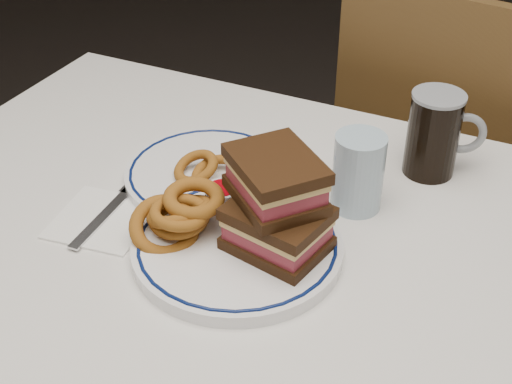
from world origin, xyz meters
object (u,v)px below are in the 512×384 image
at_px(main_plate, 237,246).
at_px(beer_mug, 435,133).
at_px(far_plate, 209,174).
at_px(chair_far, 441,160).
at_px(reuben_sandwich, 277,204).

distance_m(main_plate, beer_mug, 0.39).
relative_size(main_plate, far_plate, 1.10).
bearing_deg(far_plate, chair_far, 65.73).
bearing_deg(far_plate, beer_mug, 29.39).
height_order(reuben_sandwich, beer_mug, reuben_sandwich).
xyz_separation_m(main_plate, far_plate, (-0.13, 0.15, -0.00)).
distance_m(reuben_sandwich, far_plate, 0.23).
xyz_separation_m(chair_far, reuben_sandwich, (-0.10, -0.74, 0.32)).
height_order(main_plate, reuben_sandwich, reuben_sandwich).
bearing_deg(chair_far, far_plate, -114.27).
xyz_separation_m(beer_mug, far_plate, (-0.32, -0.18, -0.06)).
xyz_separation_m(chair_far, far_plate, (-0.27, -0.61, 0.25)).
bearing_deg(main_plate, far_plate, 130.69).
bearing_deg(main_plate, reuben_sandwich, 22.48).
height_order(main_plate, beer_mug, beer_mug).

